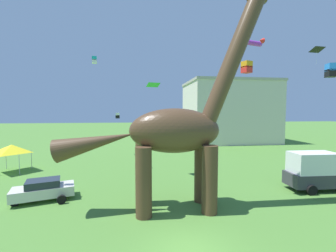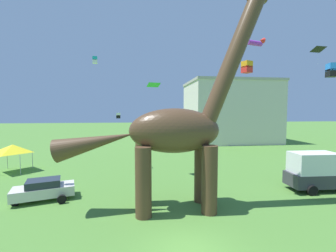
% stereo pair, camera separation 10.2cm
% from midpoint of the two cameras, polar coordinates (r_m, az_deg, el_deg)
% --- Properties ---
extents(ground_plane, '(240.00, 240.00, 0.00)m').
position_cam_midpoint_polar(ground_plane, '(12.25, 5.08, -29.06)').
color(ground_plane, '#4C7F33').
extents(dinosaur_sculpture, '(14.10, 2.99, 14.74)m').
position_cam_midpoint_polar(dinosaur_sculpture, '(15.10, 1.29, -1.19)').
color(dinosaur_sculpture, '#513823').
rests_on(dinosaur_sculpture, ground_plane).
extents(parked_sedan_left, '(4.54, 2.92, 1.55)m').
position_cam_midpoint_polar(parked_sedan_left, '(19.82, -28.99, -13.81)').
color(parked_sedan_left, silver).
rests_on(parked_sedan_left, ground_plane).
extents(parked_box_truck, '(5.68, 2.39, 3.20)m').
position_cam_midpoint_polar(parked_box_truck, '(23.16, 33.82, -9.30)').
color(parked_box_truck, '#38383D').
rests_on(parked_box_truck, ground_plane).
extents(festival_canopy_tent, '(3.15, 3.15, 3.00)m').
position_cam_midpoint_polar(festival_canopy_tent, '(29.93, -34.73, -4.73)').
color(festival_canopy_tent, '#B2B2B7').
rests_on(festival_canopy_tent, ground_plane).
extents(kite_mid_center, '(1.70, 1.60, 0.48)m').
position_cam_midpoint_polar(kite_mid_center, '(23.81, 21.02, 19.00)').
color(kite_mid_center, purple).
extents(kite_near_high, '(1.45, 1.20, 0.37)m').
position_cam_midpoint_polar(kite_near_high, '(23.20, -3.87, 10.29)').
color(kite_near_high, green).
extents(kite_trailing, '(0.92, 0.92, 1.07)m').
position_cam_midpoint_polar(kite_trailing, '(22.64, 35.85, 11.30)').
color(kite_trailing, '#287AE5').
extents(kite_drifting, '(0.62, 0.62, 0.85)m').
position_cam_midpoint_polar(kite_drifting, '(34.88, -12.66, 2.58)').
color(kite_drifting, white).
extents(kite_high_left, '(0.59, 0.59, 0.73)m').
position_cam_midpoint_polar(kite_high_left, '(27.28, -18.16, 15.54)').
color(kite_high_left, '#19B2B7').
extents(kite_far_left, '(1.70, 1.26, 2.11)m').
position_cam_midpoint_polar(kite_far_left, '(36.13, 33.33, 15.76)').
color(kite_far_left, black).
extents(kite_mid_left, '(0.77, 0.77, 0.86)m').
position_cam_midpoint_polar(kite_mid_left, '(18.50, 19.04, 13.83)').
color(kite_mid_left, orange).
extents(background_building_block, '(18.04, 14.15, 12.98)m').
position_cam_midpoint_polar(background_building_block, '(51.49, 14.89, 3.54)').
color(background_building_block, beige).
rests_on(background_building_block, ground_plane).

